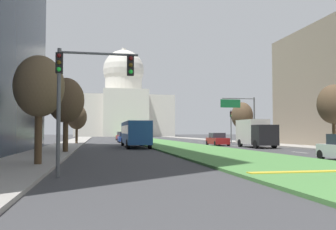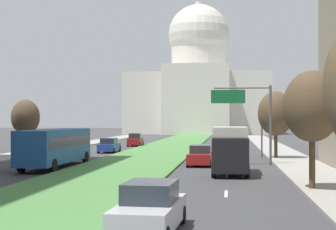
# 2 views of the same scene
# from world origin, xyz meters

# --- Properties ---
(ground_plane) EXTENTS (296.57, 296.57, 0.00)m
(ground_plane) POSITION_xyz_m (0.00, 67.40, 0.00)
(ground_plane) COLOR #3D3D3F
(grass_median) EXTENTS (7.98, 121.32, 0.14)m
(grass_median) POSITION_xyz_m (0.00, 60.66, 0.07)
(grass_median) COLOR #4C8442
(grass_median) RESTS_ON ground_plane
(lane_dashes_right) EXTENTS (0.16, 61.16, 0.01)m
(lane_dashes_right) POSITION_xyz_m (7.80, 41.19, 0.00)
(lane_dashes_right) COLOR silver
(lane_dashes_right) RESTS_ON ground_plane
(sidewalk_left) EXTENTS (4.00, 121.32, 0.15)m
(sidewalk_left) POSITION_xyz_m (-13.61, 53.92, 0.07)
(sidewalk_left) COLOR #9E9991
(sidewalk_left) RESTS_ON ground_plane
(sidewalk_right) EXTENTS (4.00, 121.32, 0.15)m
(sidewalk_right) POSITION_xyz_m (13.61, 53.92, 0.07)
(sidewalk_right) COLOR #9E9991
(sidewalk_right) RESTS_ON ground_plane
(capitol_building) EXTENTS (36.70, 27.15, 34.83)m
(capitol_building) POSITION_xyz_m (0.00, 134.06, 12.57)
(capitol_building) COLOR silver
(capitol_building) RESTS_ON ground_plane
(traffic_light_far_right) EXTENTS (0.28, 0.35, 5.20)m
(traffic_light_far_right) POSITION_xyz_m (11.11, 47.83, 3.31)
(traffic_light_far_right) COLOR #515456
(traffic_light_far_right) RESTS_ON ground_plane
(overhead_guide_sign) EXTENTS (4.94, 0.20, 6.50)m
(overhead_guide_sign) POSITION_xyz_m (9.57, 39.65, 4.61)
(overhead_guide_sign) COLOR #515456
(overhead_guide_sign) RESTS_ON ground_plane
(street_tree_right_mid) EXTENTS (2.98, 2.98, 6.28)m
(street_tree_right_mid) POSITION_xyz_m (12.24, 24.31, 4.39)
(street_tree_right_mid) COLOR #4C3823
(street_tree_right_mid) RESTS_ON ground_plane
(street_tree_left_far) EXTENTS (2.89, 2.89, 5.75)m
(street_tree_left_far) POSITION_xyz_m (-12.66, 47.65, 3.91)
(street_tree_left_far) COLOR #4C3823
(street_tree_left_far) RESTS_ON ground_plane
(street_tree_right_far) EXTENTS (3.33, 3.33, 6.37)m
(street_tree_right_far) POSITION_xyz_m (12.30, 46.19, 4.27)
(street_tree_right_far) COLOR #4C3823
(street_tree_right_far) RESTS_ON ground_plane
(sedan_lead_stopped) EXTENTS (2.07, 4.64, 1.68)m
(sedan_lead_stopped) POSITION_xyz_m (5.36, 13.43, 0.79)
(sedan_lead_stopped) COLOR #BCBCC1
(sedan_lead_stopped) RESTS_ON ground_plane
(sedan_midblock) EXTENTS (2.02, 4.66, 1.65)m
(sedan_midblock) POSITION_xyz_m (5.67, 38.69, 0.78)
(sedan_midblock) COLOR maroon
(sedan_midblock) RESTS_ON ground_plane
(sedan_distant) EXTENTS (1.86, 4.33, 1.63)m
(sedan_distant) POSITION_xyz_m (-5.42, 53.99, 0.77)
(sedan_distant) COLOR navy
(sedan_distant) RESTS_ON ground_plane
(sedan_far_horizon) EXTENTS (1.98, 4.22, 1.79)m
(sedan_far_horizon) POSITION_xyz_m (-4.99, 68.16, 0.83)
(sedan_far_horizon) COLOR maroon
(sedan_far_horizon) RESTS_ON ground_plane
(box_truck_delivery) EXTENTS (2.40, 6.40, 3.20)m
(box_truck_delivery) POSITION_xyz_m (8.04, 32.33, 1.68)
(box_truck_delivery) COLOR black
(box_truck_delivery) RESTS_ON ground_plane
(city_bus) EXTENTS (2.62, 11.00, 2.95)m
(city_bus) POSITION_xyz_m (-5.36, 35.59, 1.77)
(city_bus) COLOR #1E4C8C
(city_bus) RESTS_ON ground_plane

